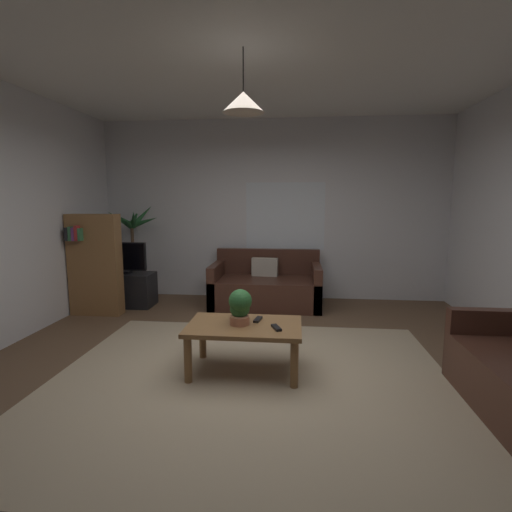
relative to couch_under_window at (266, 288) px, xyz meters
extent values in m
cube|color=brown|center=(0.05, -2.31, -0.28)|extent=(5.48, 5.65, 0.02)
cube|color=tan|center=(0.05, -2.51, -0.27)|extent=(3.56, 3.11, 0.01)
cube|color=silver|center=(0.05, 0.54, 1.15)|extent=(5.60, 0.06, 2.85)
cube|color=white|center=(0.05, -2.31, 2.59)|extent=(5.48, 5.65, 0.02)
cube|color=white|center=(0.26, 0.51, 1.06)|extent=(1.25, 0.01, 1.07)
cube|color=#47281E|center=(0.00, -0.04, -0.06)|extent=(1.62, 0.90, 0.42)
cube|color=#47281E|center=(0.00, 0.35, 0.35)|extent=(1.62, 0.12, 0.40)
cube|color=#47281E|center=(-0.75, -0.04, 0.05)|extent=(0.12, 0.90, 0.64)
cube|color=#47281E|center=(0.75, -0.04, 0.05)|extent=(0.12, 0.90, 0.64)
cube|color=#B7AD9E|center=(-0.03, 0.17, 0.29)|extent=(0.41, 0.16, 0.28)
cube|color=#47281E|center=(2.24, -2.23, 0.05)|extent=(0.90, 0.12, 0.64)
cube|color=olive|center=(-0.03, -2.31, 0.16)|extent=(1.04, 0.66, 0.04)
cylinder|color=olive|center=(-0.49, -2.58, -0.06)|extent=(0.07, 0.07, 0.42)
cylinder|color=olive|center=(0.44, -2.58, -0.06)|extent=(0.07, 0.07, 0.42)
cylinder|color=olive|center=(-0.49, -2.04, -0.06)|extent=(0.07, 0.07, 0.42)
cylinder|color=olive|center=(0.44, -2.04, -0.06)|extent=(0.07, 0.07, 0.42)
cube|color=#B22D2D|center=(-0.08, -2.22, 0.20)|extent=(0.16, 0.11, 0.02)
cube|color=black|center=(0.09, -2.18, 0.20)|extent=(0.08, 0.17, 0.02)
cube|color=black|center=(0.27, -2.40, 0.20)|extent=(0.11, 0.17, 0.02)
cylinder|color=#B77051|center=(-0.07, -2.31, 0.22)|extent=(0.18, 0.18, 0.08)
sphere|color=#2D6B33|center=(-0.07, -2.28, 0.33)|extent=(0.18, 0.18, 0.18)
sphere|color=#2D6B33|center=(-0.06, -2.30, 0.40)|extent=(0.21, 0.21, 0.21)
cube|color=black|center=(-2.14, -0.24, -0.02)|extent=(0.90, 0.44, 0.50)
cube|color=black|center=(-2.14, -0.26, 0.49)|extent=(0.74, 0.05, 0.42)
cube|color=black|center=(-2.14, -0.29, 0.49)|extent=(0.70, 0.00, 0.38)
cube|color=black|center=(-2.14, -0.26, 0.25)|extent=(0.24, 0.16, 0.04)
cylinder|color=#B77051|center=(-2.17, 0.21, -0.12)|extent=(0.32, 0.32, 0.30)
cylinder|color=brown|center=(-2.17, 0.21, 0.47)|extent=(0.05, 0.05, 0.89)
cone|color=#235B2D|center=(-1.94, 0.18, 0.98)|extent=(0.49, 0.18, 0.23)
cone|color=#235B2D|center=(-2.05, 0.37, 1.07)|extent=(0.32, 0.40, 0.42)
cone|color=#235B2D|center=(-2.20, 0.43, 1.03)|extent=(0.15, 0.49, 0.34)
cone|color=#235B2D|center=(-2.35, 0.26, 0.98)|extent=(0.42, 0.23, 0.25)
cone|color=#235B2D|center=(-2.34, 0.16, 1.02)|extent=(0.41, 0.22, 0.32)
cone|color=#235B2D|center=(-2.17, 0.03, 0.99)|extent=(0.11, 0.40, 0.25)
cone|color=#235B2D|center=(-2.07, 0.06, 1.03)|extent=(0.27, 0.38, 0.35)
cube|color=olive|center=(-2.32, -0.70, 0.43)|extent=(0.70, 0.22, 1.40)
cube|color=black|center=(-2.60, -0.82, 0.87)|extent=(0.04, 0.16, 0.18)
cube|color=#387247|center=(-2.55, -0.82, 0.87)|extent=(0.04, 0.16, 0.19)
cube|color=#72387F|center=(-2.51, -0.82, 0.87)|extent=(0.03, 0.16, 0.18)
cube|color=#B22D2D|center=(-2.46, -0.82, 0.88)|extent=(0.04, 0.16, 0.20)
cube|color=#387247|center=(-2.42, -0.82, 0.86)|extent=(0.03, 0.16, 0.17)
cylinder|color=black|center=(-0.03, -2.31, 2.40)|extent=(0.01, 0.01, 0.35)
cone|color=beige|center=(-0.03, -2.31, 2.14)|extent=(0.36, 0.36, 0.17)
camera|label=1|loc=(0.43, -5.69, 1.32)|focal=27.02mm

